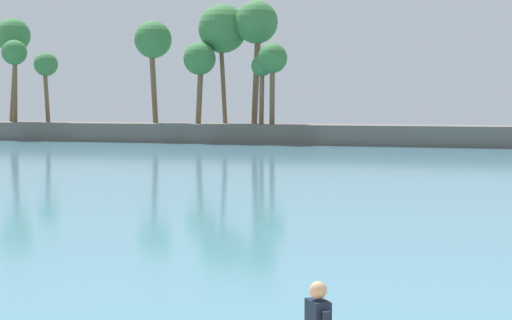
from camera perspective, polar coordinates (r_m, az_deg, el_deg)
The scene contains 2 objects.
sea at distance 62.48m, azimuth 11.45°, elevation 0.38°, with size 220.00×103.65×0.06m, color teal.
palm_headland at distance 74.14m, azimuth 13.60°, elevation 4.55°, with size 96.75×6.91×13.47m.
Camera 1 is at (7.58, -3.65, 3.75)m, focal length 59.74 mm.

